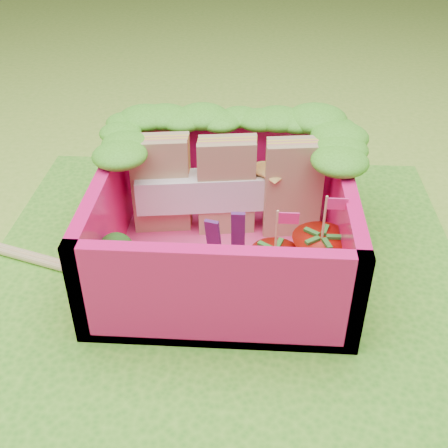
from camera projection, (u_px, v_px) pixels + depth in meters
name	position (u px, v px, depth m)	size (l,w,h in m)	color
ground	(222.00, 281.00, 3.03)	(14.00, 14.00, 0.00)	#86BD35
placemat	(222.00, 278.00, 3.02)	(2.60, 2.60, 0.03)	green
bento_floor	(224.00, 257.00, 3.11)	(1.30, 1.30, 0.05)	#F23D80
bento_box	(224.00, 220.00, 2.97)	(1.30, 1.30, 0.55)	#FF1570
lettuce_ruffle	(229.00, 124.00, 3.17)	(1.43, 0.77, 0.11)	#398C19
sandwich_stack	(228.00, 186.00, 3.15)	(1.08, 0.31, 0.56)	tan
broccoli	(118.00, 264.00, 2.74)	(0.33, 0.33, 0.25)	#669849
carrot_sticks	(160.00, 270.00, 2.79)	(0.14, 0.11, 0.24)	orange
purple_wedges	(226.00, 243.00, 2.86)	(0.19, 0.11, 0.38)	#4F1B60
strawberry_left	(274.00, 271.00, 2.77)	(0.25, 0.25, 0.49)	#B4130B
strawberry_right	(319.00, 261.00, 2.80)	(0.29, 0.29, 0.53)	#B4130B
snap_peas	(300.00, 279.00, 2.88)	(0.58, 0.57, 0.05)	#51AC36
chopsticks	(23.00, 255.00, 3.13)	(2.22, 0.75, 0.04)	tan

